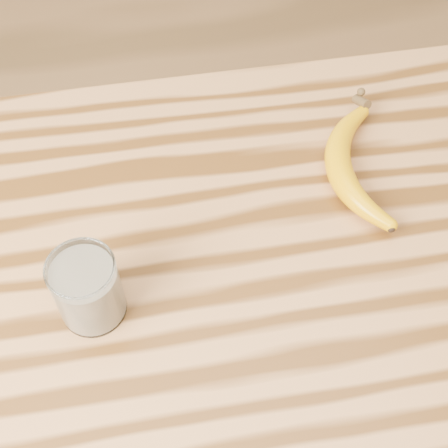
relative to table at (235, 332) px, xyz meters
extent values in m
cube|color=#A96F3C|center=(0.00, 0.00, 0.11)|extent=(1.20, 0.80, 0.04)
cylinder|color=brown|center=(0.54, 0.34, -0.34)|extent=(0.06, 0.06, 0.86)
cylinder|color=white|center=(-0.18, 0.00, 0.18)|extent=(0.08, 0.08, 0.10)
torus|color=white|center=(-0.18, 0.00, 0.23)|extent=(0.08, 0.08, 0.00)
cylinder|color=#F8E0BF|center=(-0.18, 0.00, 0.17)|extent=(0.07, 0.07, 0.08)
camera|label=1|loc=(-0.08, -0.37, 0.83)|focal=50.00mm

